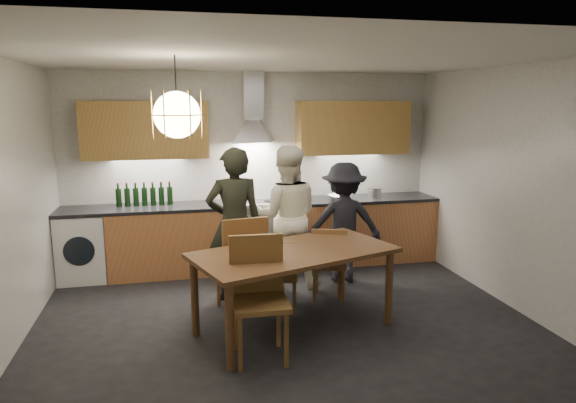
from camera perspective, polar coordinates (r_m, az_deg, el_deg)
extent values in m
plane|color=black|center=(5.26, 0.01, -13.81)|extent=(5.00, 5.00, 0.00)
cube|color=silver|center=(7.05, -3.98, 3.59)|extent=(5.00, 0.02, 2.60)
cube|color=silver|center=(2.78, 10.27, -8.32)|extent=(5.00, 0.02, 2.60)
cube|color=silver|center=(5.92, 24.36, 1.20)|extent=(0.02, 4.50, 2.60)
cube|color=silver|center=(4.79, 0.01, 15.69)|extent=(5.00, 4.50, 0.02)
cube|color=#D28751|center=(6.85, -13.29, -4.34)|extent=(1.45, 0.60, 0.86)
cube|color=#D28751|center=(7.29, 8.03, -3.20)|extent=(2.05, 0.60, 0.86)
cube|color=white|center=(6.94, -21.80, -4.67)|extent=(0.58, 0.58, 0.85)
cube|color=black|center=(6.76, -16.00, -0.75)|extent=(2.05, 0.62, 0.04)
cube|color=black|center=(7.19, 8.13, 0.27)|extent=(2.05, 0.62, 0.04)
cube|color=silver|center=(6.93, -3.50, -4.12)|extent=(0.90, 0.60, 0.80)
cube|color=black|center=(6.67, -3.11, -4.92)|extent=(0.78, 0.02, 0.42)
cube|color=slate|center=(6.83, -3.55, -0.56)|extent=(0.90, 0.60, 0.08)
cube|color=silver|center=(6.57, -3.20, -0.49)|extent=(0.90, 0.08, 0.04)
cube|color=#B78B46|center=(6.75, -15.53, 7.66)|extent=(1.55, 0.35, 0.72)
cube|color=#B78B46|center=(7.16, 7.23, 8.15)|extent=(1.55, 0.35, 0.72)
cube|color=silver|center=(6.86, -3.92, 11.68)|extent=(0.26, 0.22, 0.62)
cylinder|color=black|center=(4.56, -12.36, 12.53)|extent=(0.01, 0.01, 0.50)
sphere|color=#FFE0A5|center=(4.56, -12.23, 9.39)|extent=(0.40, 0.40, 0.40)
torus|color=gold|center=(4.56, -12.23, 9.39)|extent=(0.43, 0.43, 0.01)
cube|color=brown|center=(4.95, 0.69, -5.69)|extent=(2.12, 1.52, 0.04)
cylinder|color=brown|center=(4.38, -6.49, -13.73)|extent=(0.07, 0.07, 0.77)
cylinder|color=brown|center=(5.05, -10.33, -10.39)|extent=(0.07, 0.07, 0.77)
cylinder|color=brown|center=(5.29, 11.16, -9.42)|extent=(0.07, 0.07, 0.77)
cylinder|color=brown|center=(5.85, 5.93, -7.22)|extent=(0.07, 0.07, 0.77)
cube|color=brown|center=(5.50, -5.36, -7.00)|extent=(0.55, 0.55, 0.05)
cube|color=brown|center=(5.21, -4.74, -4.70)|extent=(0.48, 0.12, 0.53)
cylinder|color=brown|center=(5.81, -4.01, -8.75)|extent=(0.04, 0.04, 0.49)
cylinder|color=brown|center=(5.47, -2.74, -10.05)|extent=(0.04, 0.04, 0.49)
cylinder|color=brown|center=(5.71, -7.77, -9.19)|extent=(0.04, 0.04, 0.49)
cylinder|color=brown|center=(5.36, -6.73, -10.55)|extent=(0.04, 0.04, 0.49)
cube|color=brown|center=(5.51, -0.85, -8.22)|extent=(0.45, 0.45, 0.03)
cube|color=brown|center=(5.29, -0.96, -6.57)|extent=(0.36, 0.13, 0.40)
cylinder|color=brown|center=(5.72, 0.75, -9.69)|extent=(0.03, 0.03, 0.38)
cylinder|color=brown|center=(5.44, 0.66, -10.80)|extent=(0.03, 0.03, 0.38)
cylinder|color=brown|center=(5.73, -2.27, -9.64)|extent=(0.03, 0.03, 0.38)
cylinder|color=brown|center=(5.45, -2.52, -10.74)|extent=(0.03, 0.03, 0.38)
cube|color=brown|center=(5.83, 4.66, -6.92)|extent=(0.50, 0.50, 0.04)
cube|color=brown|center=(5.60, 4.59, -5.23)|extent=(0.38, 0.17, 0.42)
cylinder|color=brown|center=(6.05, 6.21, -8.47)|extent=(0.03, 0.03, 0.40)
cylinder|color=brown|center=(5.75, 6.11, -9.51)|extent=(0.03, 0.03, 0.40)
cylinder|color=brown|center=(6.06, 3.21, -8.37)|extent=(0.03, 0.03, 0.40)
cylinder|color=brown|center=(5.77, 2.95, -9.40)|extent=(0.03, 0.03, 0.40)
cube|color=brown|center=(4.49, -3.14, -11.19)|extent=(0.49, 0.49, 0.05)
cube|color=brown|center=(4.59, -3.55, -6.87)|extent=(0.48, 0.06, 0.53)
cylinder|color=brown|center=(4.40, -5.33, -15.52)|extent=(0.04, 0.04, 0.49)
cylinder|color=brown|center=(4.75, -5.82, -13.44)|extent=(0.04, 0.04, 0.49)
cylinder|color=brown|center=(4.45, -0.17, -15.15)|extent=(0.04, 0.04, 0.49)
cylinder|color=brown|center=(4.80, -1.07, -13.14)|extent=(0.04, 0.04, 0.49)
imported|color=black|center=(5.78, -5.99, -2.50)|extent=(0.64, 0.44, 1.73)
imported|color=white|center=(6.17, -0.20, -1.66)|extent=(0.94, 0.79, 1.71)
imported|color=black|center=(6.37, 6.18, -2.34)|extent=(1.03, 0.69, 1.49)
imported|color=silver|center=(6.97, 5.69, 0.45)|extent=(0.37, 0.37, 0.07)
cylinder|color=#B5B6B9|center=(7.23, 9.58, 0.97)|extent=(0.24, 0.24, 0.13)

